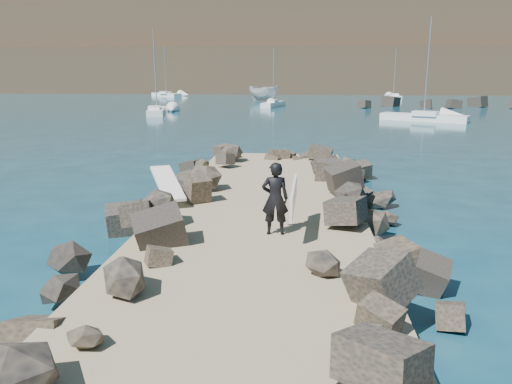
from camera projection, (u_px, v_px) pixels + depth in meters
ground at (259, 234)px, 14.46m from camera, size 800.00×800.00×0.00m
jetty at (252, 248)px, 12.45m from camera, size 6.00×26.00×0.60m
riprap_left at (145, 231)px, 13.14m from camera, size 2.60×22.00×1.00m
riprap_right at (368, 237)px, 12.64m from camera, size 2.60×22.00×1.00m
headland at (329, 36)px, 164.77m from camera, size 360.00×140.00×32.00m
surfboard_resting at (167, 186)px, 15.84m from camera, size 1.73×2.68×0.09m
boat_imported at (264, 93)px, 81.30m from camera, size 6.41×6.30×2.52m
surfer_with_board at (278, 198)px, 12.37m from camera, size 0.88×2.28×1.84m
sailboat_b at (273, 104)px, 67.05m from camera, size 3.09×6.49×7.73m
sailboat_e at (166, 95)px, 94.93m from camera, size 6.96×6.56×9.38m
sailboat_c at (424, 117)px, 47.60m from camera, size 7.98×5.42×9.66m
sailboat_d at (393, 97)px, 86.46m from camera, size 1.65×7.15×8.59m
sailboat_a at (157, 111)px, 55.16m from camera, size 3.23×7.80×9.12m
sailboat_f at (452, 92)px, 105.42m from camera, size 2.58×5.74×6.92m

